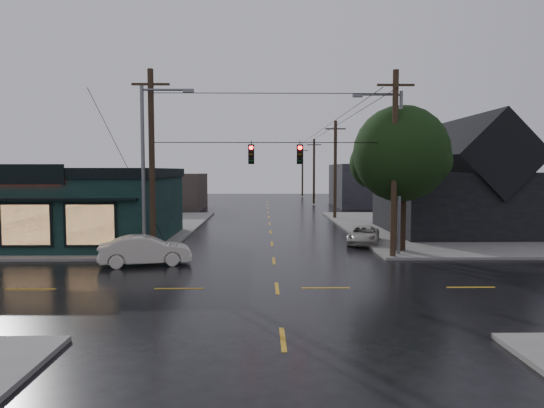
{
  "coord_description": "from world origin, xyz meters",
  "views": [
    {
      "loc": [
        -0.55,
        -19.51,
        4.82
      ],
      "look_at": [
        -0.13,
        4.26,
        3.16
      ],
      "focal_mm": 32.0,
      "sensor_mm": 36.0,
      "label": 1
    }
  ],
  "objects_px": {
    "utility_pole_nw": "(154,259)",
    "suv_silver": "(363,235)",
    "sedan_cream": "(145,250)",
    "corner_tree": "(401,154)",
    "utility_pole_ne": "(393,259)"
  },
  "relations": [
    {
      "from": "utility_pole_nw",
      "to": "suv_silver",
      "type": "relative_size",
      "value": 2.45
    },
    {
      "from": "utility_pole_nw",
      "to": "suv_silver",
      "type": "bearing_deg",
      "value": 23.11
    },
    {
      "from": "sedan_cream",
      "to": "utility_pole_nw",
      "type": "bearing_deg",
      "value": -16.09
    },
    {
      "from": "utility_pole_nw",
      "to": "sedan_cream",
      "type": "height_order",
      "value": "utility_pole_nw"
    },
    {
      "from": "suv_silver",
      "to": "utility_pole_nw",
      "type": "bearing_deg",
      "value": -141.44
    },
    {
      "from": "utility_pole_nw",
      "to": "sedan_cream",
      "type": "relative_size",
      "value": 2.22
    },
    {
      "from": "corner_tree",
      "to": "utility_pole_ne",
      "type": "distance_m",
      "value": 6.13
    },
    {
      "from": "utility_pole_nw",
      "to": "corner_tree",
      "type": "bearing_deg",
      "value": 8.06
    },
    {
      "from": "utility_pole_nw",
      "to": "sedan_cream",
      "type": "distance_m",
      "value": 1.68
    },
    {
      "from": "corner_tree",
      "to": "suv_silver",
      "type": "distance_m",
      "value": 6.32
    },
    {
      "from": "corner_tree",
      "to": "utility_pole_nw",
      "type": "bearing_deg",
      "value": -171.94
    },
    {
      "from": "suv_silver",
      "to": "sedan_cream",
      "type": "bearing_deg",
      "value": -136.01
    },
    {
      "from": "utility_pole_nw",
      "to": "sedan_cream",
      "type": "bearing_deg",
      "value": -92.5
    },
    {
      "from": "utility_pole_ne",
      "to": "suv_silver",
      "type": "height_order",
      "value": "utility_pole_ne"
    },
    {
      "from": "corner_tree",
      "to": "utility_pole_ne",
      "type": "relative_size",
      "value": 0.83
    }
  ]
}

